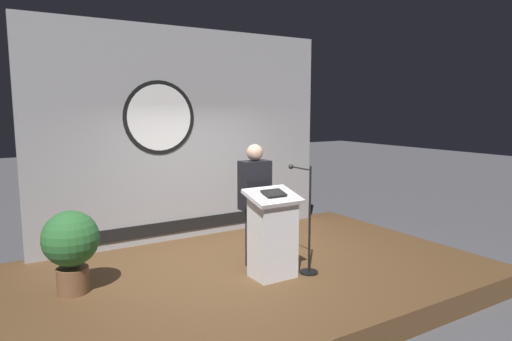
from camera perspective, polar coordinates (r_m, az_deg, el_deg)
ground_plane at (r=6.25m, az=-1.27°, el=-15.01°), size 40.00×40.00×0.00m
stage_platform at (r=6.19m, az=-1.27°, el=-13.73°), size 6.40×4.00×0.30m
banner_display at (r=7.41m, az=-8.69°, el=4.38°), size 4.96×0.12×3.39m
podium at (r=5.75m, az=2.12°, el=-8.12°), size 0.64×0.50×1.13m
speaker_person at (r=6.08m, az=-0.16°, el=-4.31°), size 0.40×0.26×1.66m
microphone_stand at (r=5.96m, az=6.40°, el=-8.11°), size 0.24×0.57×1.41m
potted_plant at (r=5.66m, az=-22.35°, el=-8.56°), size 0.64×0.64×0.97m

